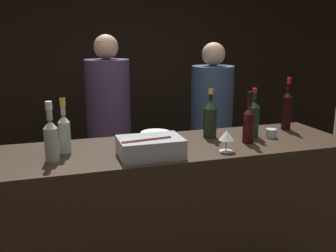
{
  "coord_description": "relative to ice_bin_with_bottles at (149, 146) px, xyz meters",
  "views": [
    {
      "loc": [
        -0.67,
        -1.8,
        1.73
      ],
      "look_at": [
        0.0,
        0.36,
        1.18
      ],
      "focal_mm": 40.0,
      "sensor_mm": 36.0,
      "label": 1
    }
  ],
  "objects": [
    {
      "name": "red_wine_bottle_tall",
      "position": [
        1.11,
        0.32,
        0.09
      ],
      "size": [
        0.07,
        0.07,
        0.38
      ],
      "color": "black",
      "rests_on": "bar_counter"
    },
    {
      "name": "person_blond_tee",
      "position": [
        -0.04,
        1.29,
        -0.15
      ],
      "size": [
        0.39,
        0.39,
        1.74
      ],
      "rotation": [
        0.0,
        0.0,
        -1.36
      ],
      "color": "black",
      "rests_on": "ground_plane"
    },
    {
      "name": "candle_votive",
      "position": [
        0.89,
        0.16,
        -0.03
      ],
      "size": [
        0.07,
        0.07,
        0.06
      ],
      "color": "silver",
      "rests_on": "bar_counter"
    },
    {
      "name": "bowl_white",
      "position": [
        0.12,
        0.31,
        -0.03
      ],
      "size": [
        0.2,
        0.2,
        0.06
      ],
      "color": "silver",
      "rests_on": "bar_counter"
    },
    {
      "name": "white_wine_bottle",
      "position": [
        -0.52,
        0.09,
        0.07
      ],
      "size": [
        0.08,
        0.08,
        0.33
      ],
      "color": "#9EA899",
      "rests_on": "bar_counter"
    },
    {
      "name": "champagne_bottle",
      "position": [
        0.49,
        0.29,
        0.07
      ],
      "size": [
        0.09,
        0.09,
        0.33
      ],
      "color": "black",
      "rests_on": "bar_counter"
    },
    {
      "name": "wall_back_chalkboard",
      "position": [
        0.17,
        2.39,
        0.28
      ],
      "size": [
        6.4,
        0.06,
        2.8
      ],
      "color": "black",
      "rests_on": "ground_plane"
    },
    {
      "name": "ice_bin_with_bottles",
      "position": [
        0.0,
        0.0,
        0.0
      ],
      "size": [
        0.36,
        0.24,
        0.12
      ],
      "color": "#9EA0A5",
      "rests_on": "bar_counter"
    },
    {
      "name": "person_in_hoodie",
      "position": [
        0.9,
        1.17,
        -0.19
      ],
      "size": [
        0.38,
        0.38,
        1.67
      ],
      "rotation": [
        0.0,
        0.0,
        -0.22
      ],
      "color": "black",
      "rests_on": "ground_plane"
    },
    {
      "name": "red_wine_bottle_black_foil",
      "position": [
        0.67,
        0.09,
        0.07
      ],
      "size": [
        0.07,
        0.07,
        0.33
      ],
      "color": "black",
      "rests_on": "bar_counter"
    },
    {
      "name": "wine_glass",
      "position": [
        0.46,
        -0.04,
        0.03
      ],
      "size": [
        0.09,
        0.09,
        0.13
      ],
      "color": "silver",
      "rests_on": "bar_counter"
    },
    {
      "name": "rose_wine_bottle",
      "position": [
        -0.45,
        0.21,
        0.07
      ],
      "size": [
        0.07,
        0.07,
        0.33
      ],
      "color": "#9EA899",
      "rests_on": "bar_counter"
    },
    {
      "name": "bar_counter",
      "position": [
        0.17,
        0.17,
        -0.59
      ],
      "size": [
        2.32,
        0.66,
        1.06
      ],
      "color": "#2D2116",
      "rests_on": "ground_plane"
    },
    {
      "name": "red_wine_bottle_burgundy",
      "position": [
        0.78,
        0.21,
        0.08
      ],
      "size": [
        0.08,
        0.08,
        0.33
      ],
      "color": "#143319",
      "rests_on": "bar_counter"
    }
  ]
}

